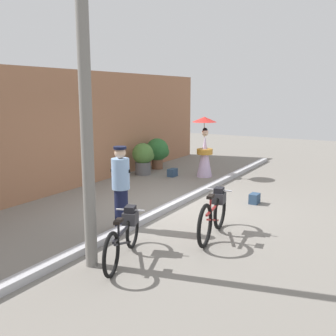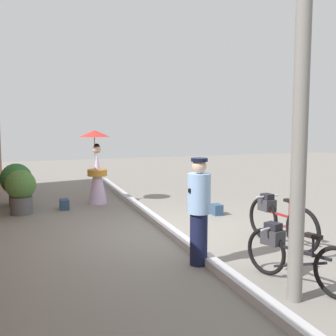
% 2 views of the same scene
% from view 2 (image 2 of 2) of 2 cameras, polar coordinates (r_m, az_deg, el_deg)
% --- Properties ---
extents(ground_plane, '(30.00, 30.00, 0.00)m').
position_cam_2_polar(ground_plane, '(8.40, 0.23, -8.46)').
color(ground_plane, gray).
extents(sidewalk_curb, '(14.00, 0.20, 0.12)m').
position_cam_2_polar(sidewalk_curb, '(8.38, 0.24, -8.06)').
color(sidewalk_curb, '#B2B2B7').
rests_on(sidewalk_curb, ground_plane).
extents(bicycle_near_officer, '(1.73, 0.48, 0.84)m').
position_cam_2_polar(bicycle_near_officer, '(7.83, 14.14, -6.51)').
color(bicycle_near_officer, black).
rests_on(bicycle_near_officer, ground_plane).
extents(bicycle_far_side, '(1.66, 0.69, 0.76)m').
position_cam_2_polar(bicycle_far_side, '(6.12, 15.79, -10.63)').
color(bicycle_far_side, black).
rests_on(bicycle_far_side, ground_plane).
extents(person_officer, '(0.34, 0.37, 1.59)m').
position_cam_2_polar(person_officer, '(6.53, 4.00, -5.27)').
color(person_officer, '#141938').
rests_on(person_officer, ground_plane).
extents(person_with_parasol, '(0.75, 0.75, 1.85)m').
position_cam_2_polar(person_with_parasol, '(11.24, -9.17, 0.03)').
color(person_with_parasol, silver).
rests_on(person_with_parasol, ground_plane).
extents(potted_plant_by_door, '(0.69, 0.67, 1.01)m').
position_cam_2_polar(potted_plant_by_door, '(10.48, -18.36, -2.63)').
color(potted_plant_by_door, '#59595B').
rests_on(potted_plant_by_door, ground_plane).
extents(potted_plant_small, '(0.79, 0.77, 1.05)m').
position_cam_2_polar(potted_plant_small, '(11.49, -18.88, -1.61)').
color(potted_plant_small, brown).
rests_on(potted_plant_small, ground_plane).
extents(backpack_on_pavement, '(0.29, 0.20, 0.24)m').
position_cam_2_polar(backpack_on_pavement, '(9.99, 6.32, -5.31)').
color(backpack_on_pavement, navy).
rests_on(backpack_on_pavement, ground_plane).
extents(backpack_spare, '(0.34, 0.20, 0.24)m').
position_cam_2_polar(backpack_spare, '(10.78, -13.17, -4.55)').
color(backpack_spare, navy).
rests_on(backpack_spare, ground_plane).
extents(utility_pole, '(0.18, 0.18, 4.80)m').
position_cam_2_polar(utility_pole, '(5.31, 16.76, 8.61)').
color(utility_pole, slate).
rests_on(utility_pole, ground_plane).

